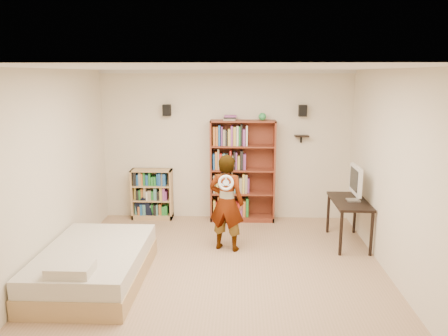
{
  "coord_description": "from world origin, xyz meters",
  "views": [
    {
      "loc": [
        0.27,
        -5.34,
        2.63
      ],
      "look_at": [
        0.04,
        0.6,
        1.35
      ],
      "focal_mm": 35.0,
      "sensor_mm": 36.0,
      "label": 1
    }
  ],
  "objects_px": {
    "computer_desk": "(348,222)",
    "person": "(227,203)",
    "daybed": "(94,261)",
    "low_bookshelf": "(152,194)",
    "tall_bookshelf": "(243,171)"
  },
  "relations": [
    {
      "from": "low_bookshelf",
      "to": "daybed",
      "type": "bearing_deg",
      "value": -95.45
    },
    {
      "from": "low_bookshelf",
      "to": "person",
      "type": "xyz_separation_m",
      "value": [
        1.42,
        -1.41,
        0.28
      ]
    },
    {
      "from": "tall_bookshelf",
      "to": "computer_desk",
      "type": "height_order",
      "value": "tall_bookshelf"
    },
    {
      "from": "low_bookshelf",
      "to": "daybed",
      "type": "distance_m",
      "value": 2.58
    },
    {
      "from": "low_bookshelf",
      "to": "person",
      "type": "relative_size",
      "value": 0.63
    },
    {
      "from": "computer_desk",
      "to": "daybed",
      "type": "relative_size",
      "value": 0.54
    },
    {
      "from": "daybed",
      "to": "person",
      "type": "xyz_separation_m",
      "value": [
        1.66,
        1.15,
        0.45
      ]
    },
    {
      "from": "low_bookshelf",
      "to": "computer_desk",
      "type": "bearing_deg",
      "value": -18.35
    },
    {
      "from": "computer_desk",
      "to": "tall_bookshelf",
      "type": "bearing_deg",
      "value": 147.19
    },
    {
      "from": "tall_bookshelf",
      "to": "computer_desk",
      "type": "bearing_deg",
      "value": -32.81
    },
    {
      "from": "person",
      "to": "daybed",
      "type": "bearing_deg",
      "value": 51.65
    },
    {
      "from": "computer_desk",
      "to": "daybed",
      "type": "xyz_separation_m",
      "value": [
        -3.57,
        -1.46,
        -0.07
      ]
    },
    {
      "from": "tall_bookshelf",
      "to": "daybed",
      "type": "bearing_deg",
      "value": -126.98
    },
    {
      "from": "computer_desk",
      "to": "person",
      "type": "bearing_deg",
      "value": -170.81
    },
    {
      "from": "low_bookshelf",
      "to": "daybed",
      "type": "xyz_separation_m",
      "value": [
        -0.24,
        -2.56,
        -0.18
      ]
    }
  ]
}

